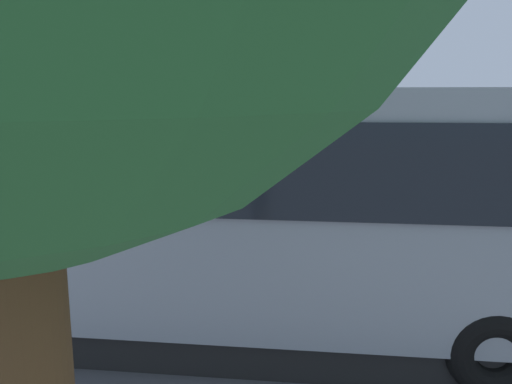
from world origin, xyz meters
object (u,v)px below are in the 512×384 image
Objects in this scene: spectator_far_left at (373,215)px; spectator_right at (172,207)px; stunt_motorcycle at (275,179)px; traffic_cone at (349,212)px; spectator_centre at (230,210)px; spectator_far_right at (109,204)px; parked_motorcycle_silver at (193,251)px; tour_bus at (196,214)px; spectator_left at (300,217)px.

spectator_far_left is 0.98× the size of spectator_right.
traffic_cone is at bearing 162.46° from stunt_motorcycle.
spectator_centre is 0.99× the size of spectator_right.
spectator_far_right is 0.89× the size of parked_motorcycle_silver.
spectator_far_left is 4.51m from stunt_motorcycle.
traffic_cone is at bearing -86.35° from spectator_far_left.
spectator_right is 0.97× the size of spectator_far_right.
parked_motorcycle_silver is (-0.62, 0.90, -0.58)m from spectator_right.
spectator_far_right is 4.90m from stunt_motorcycle.
tour_bus is 5.70× the size of spectator_far_left.
spectator_right is (1.14, -0.08, 0.01)m from spectator_centre.
tour_bus reaches higher than spectator_left.
stunt_motorcycle is at bearing -61.84° from spectator_far_left.
spectator_right is at bearing -68.06° from tour_bus.
traffic_cone is (-3.57, -3.34, -0.76)m from spectator_right.
spectator_right reaches higher than spectator_far_left.
tour_bus is 5.61× the size of spectator_centre.
spectator_right is 1.28m from spectator_far_right.
spectator_far_left reaches higher than parked_motorcycle_silver.
parked_motorcycle_silver is 1.02× the size of stunt_motorcycle.
tour_bus reaches higher than traffic_cone.
spectator_centre reaches higher than spectator_left.
spectator_left is 0.83× the size of stunt_motorcycle.
spectator_centre is (1.32, -0.11, 0.07)m from spectator_left.
spectator_right is 4.28m from stunt_motorcycle.
spectator_left is 0.94× the size of spectator_right.
tour_bus reaches higher than spectator_far_left.
spectator_centre is at bearing -122.37° from parked_motorcycle_silver.
spectator_centre is at bearing 54.51° from traffic_cone.
spectator_right is at bearing 67.18° from stunt_motorcycle.
traffic_cone is at bearing -145.62° from spectator_far_right.
parked_motorcycle_silver is (0.56, -2.03, -1.16)m from tour_bus.
spectator_far_right is at bearing -0.60° from spectator_far_left.
spectator_far_left is at bearing -164.77° from parked_motorcycle_silver.
spectator_left is at bearing 175.77° from spectator_right.
spectator_centre is 4.05m from stunt_motorcycle.
spectator_centre reaches higher than spectator_far_left.
spectator_right is at bearing -3.79° from spectator_centre.
stunt_motorcycle is at bearing -126.82° from spectator_far_right.
tour_bus is 5.94× the size of spectator_left.
stunt_motorcycle is (-2.94, -3.92, -0.08)m from spectator_far_right.
parked_motorcycle_silver is at bearing 77.86° from stunt_motorcycle.
traffic_cone is (-2.39, -6.27, -1.34)m from tour_bus.
spectator_left is (-1.28, -2.75, -0.66)m from tour_bus.
spectator_left is 1.33m from spectator_centre.
spectator_right reaches higher than stunt_motorcycle.
traffic_cone is at bearing -125.49° from spectator_centre.
tour_bus is 3.88m from spectator_far_right.
parked_motorcycle_silver is at bearing 57.63° from spectator_centre.
spectator_right is (1.18, -2.93, -0.58)m from tour_bus.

